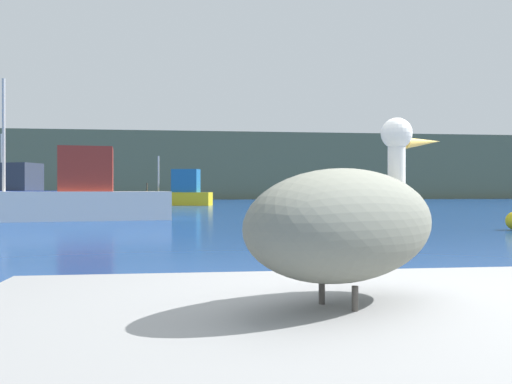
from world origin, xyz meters
TOP-DOWN VIEW (x-y plane):
  - hillside_backdrop at (0.00, 68.22)m, footprint 140.00×13.51m
  - pier_dock at (-0.63, -0.39)m, footprint 3.65×2.15m
  - pelican at (-0.62, -0.39)m, footprint 1.36×1.13m
  - fishing_boat_white at (-5.91, 18.31)m, footprint 7.92×3.43m
  - fishing_boat_blue at (-11.74, 32.39)m, footprint 7.62×4.87m
  - fishing_boat_yellow at (-2.17, 36.91)m, footprint 5.20×2.69m

SIDE VIEW (x-z plane):
  - pier_dock at x=-0.63m, z-range 0.00..0.62m
  - fishing_boat_white at x=-5.91m, z-range -1.77..3.56m
  - fishing_boat_blue at x=-11.74m, z-range -1.45..3.33m
  - fishing_boat_yellow at x=-2.17m, z-range -0.87..2.83m
  - pelican at x=-0.62m, z-range 0.55..1.46m
  - hillside_backdrop at x=0.00m, z-range 0.00..8.31m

